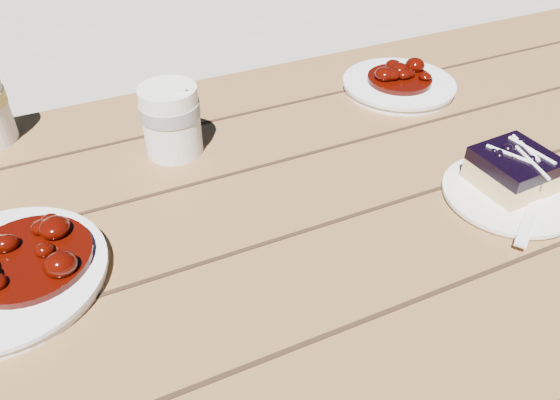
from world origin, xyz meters
name	(u,v)px	position (x,y,z in m)	size (l,w,h in m)	color
picnic_table	(274,277)	(0.00, 0.00, 0.59)	(2.00, 1.55, 0.75)	brown
main_plate	(5,277)	(-0.35, -0.01, 0.76)	(0.23, 0.23, 0.02)	white
goulash_stew	(24,249)	(-0.32, -0.01, 0.79)	(0.15, 0.15, 0.04)	#390602
dessert_plate	(509,195)	(0.30, -0.14, 0.76)	(0.18, 0.18, 0.01)	white
blueberry_cake	(513,169)	(0.31, -0.12, 0.79)	(0.10, 0.10, 0.06)	#E0C27A
fork_dessert	(529,218)	(0.28, -0.19, 0.76)	(0.03, 0.16, 0.01)	white
coffee_cup	(171,121)	(-0.09, 0.18, 0.81)	(0.09, 0.09, 0.11)	white
second_plate	(398,86)	(0.35, 0.20, 0.76)	(0.20, 0.20, 0.02)	white
second_stew	(401,71)	(0.35, 0.20, 0.79)	(0.12, 0.12, 0.04)	#390602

